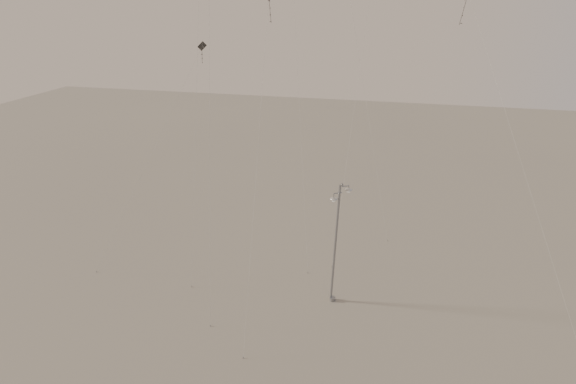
# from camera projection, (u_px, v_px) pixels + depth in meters

# --- Properties ---
(ground) EXTENTS (160.00, 160.00, 0.00)m
(ground) POSITION_uv_depth(u_px,v_px,m) (311.00, 356.00, 29.33)
(ground) COLOR gray
(ground) RESTS_ON ground
(street_lamp) EXTENTS (1.46, 1.08, 9.84)m
(street_lamp) POSITION_uv_depth(u_px,v_px,m) (336.00, 241.00, 32.59)
(street_lamp) COLOR gray
(street_lamp) RESTS_ON ground
(kite_1) EXTENTS (1.08, 10.57, 21.94)m
(kite_1) POSITION_uv_depth(u_px,v_px,m) (263.00, 86.00, 29.72)
(kite_1) COLOR #292622
(kite_1) RESTS_ON ground
(kite_3) EXTENTS (0.97, 5.69, 23.18)m
(kite_3) POSITION_uv_depth(u_px,v_px,m) (210.00, 85.00, 29.03)
(kite_3) COLOR maroon
(kite_3) RESTS_ON ground
(kite_4) EXTENTS (9.73, 7.20, 22.13)m
(kite_4) POSITION_uv_depth(u_px,v_px,m) (497.00, 88.00, 25.55)
(kite_4) COLOR #292622
(kite_4) RESTS_ON ground
(kite_6) EXTENTS (9.78, 4.19, 18.63)m
(kite_6) POSITION_uv_depth(u_px,v_px,m) (173.00, 109.00, 33.93)
(kite_6) COLOR #292622
(kite_6) RESTS_ON ground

